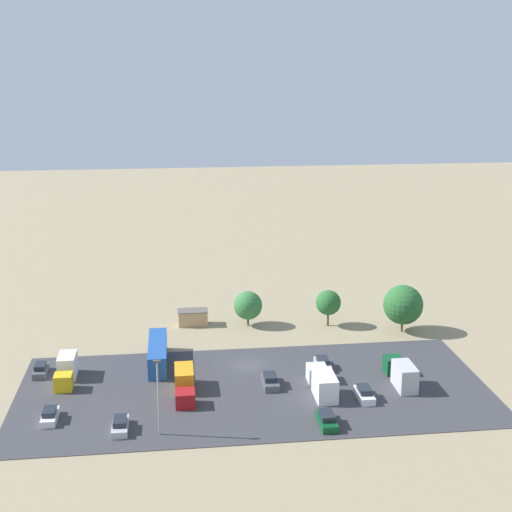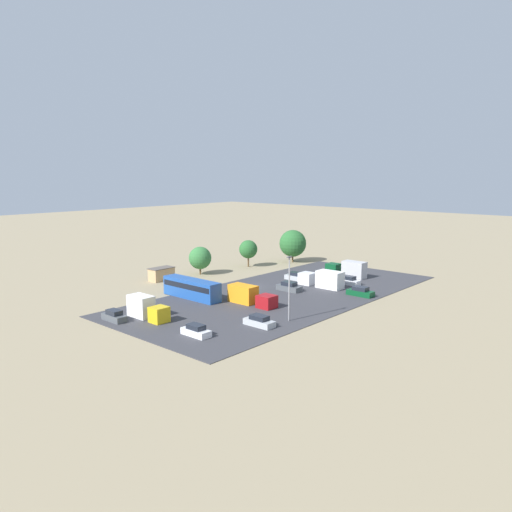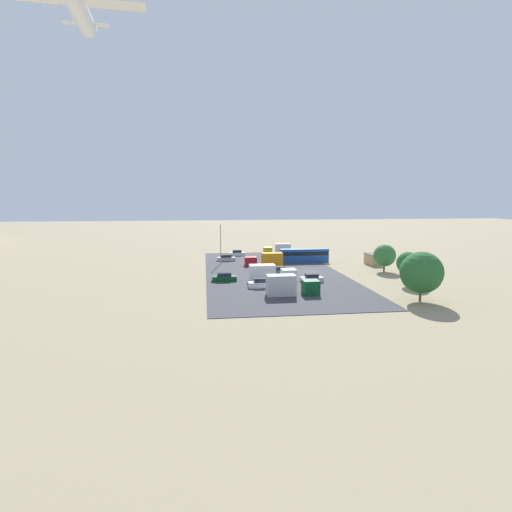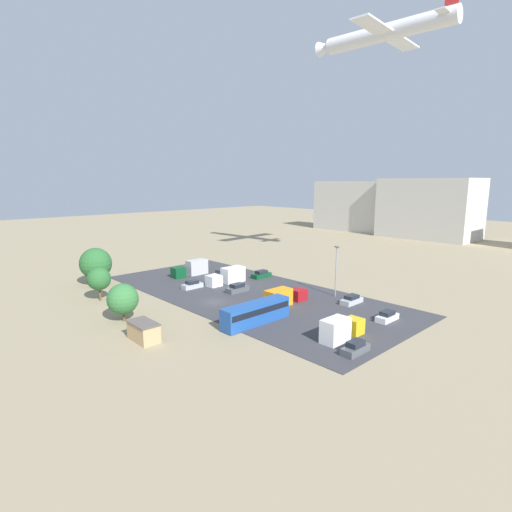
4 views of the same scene
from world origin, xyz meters
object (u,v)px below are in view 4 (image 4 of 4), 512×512
Objects in this scene: parked_car_1 at (261,275)px; parked_truck_0 at (192,269)px; shed_building at (144,331)px; parked_car_5 at (222,274)px; airplane at (382,34)px; parked_car_6 at (387,317)px; parked_truck_2 at (228,276)px; bus at (256,312)px; parked_car_4 at (355,348)px; parked_truck_3 at (284,297)px; parked_car_3 at (352,300)px; parked_truck_1 at (341,329)px; parked_car_2 at (237,288)px; parked_car_0 at (192,285)px.

parked_car_1 is 0.54× the size of parked_truck_0.
shed_building is 37.56m from parked_truck_0.
airplane is (16.53, 33.65, 52.86)m from parked_car_5.
parked_car_6 is 45.76m from parked_truck_0.
parked_truck_2 is at bearing -25.16° from parked_car_5.
bus is at bearing 134.55° from parked_car_1.
parked_truck_0 is (-48.83, 8.89, 0.86)m from parked_car_4.
airplane is at bearing 94.04° from shed_building.
parked_car_1 is (-20.28, 20.60, -1.07)m from bus.
parked_truck_3 is (1.99, 25.34, 0.11)m from shed_building.
parked_truck_1 reaches higher than parked_car_3.
parked_truck_0 is 0.26× the size of airplane.
parked_car_3 is at bearing 74.06° from shed_building.
parked_truck_0 reaches higher than parked_truck_3.
parked_truck_0 reaches higher than parked_car_6.
bus is 12.97m from parked_truck_1.
parked_truck_0 reaches higher than parked_truck_1.
parked_truck_3 reaches higher than parked_car_4.
parked_truck_1 is (32.60, -16.54, 0.79)m from parked_car_1.
parked_truck_0 is at bearing -4.87° from parked_car_2.
bus is 2.83× the size of parked_car_0.
parked_truck_2 is at bearing 5.61° from parked_car_6.
parked_truck_0 is 67.97m from airplane.
shed_building is 1.09× the size of parked_car_2.
shed_building is at bearing -105.94° from parked_car_3.
parked_car_2 is (-9.47, 24.50, -0.53)m from shed_building.
parked_car_4 is 49.64m from parked_truck_0.
shed_building is at bearing 120.24° from parked_truck_2.
parked_truck_2 is (-6.53, 2.94, 0.77)m from parked_car_2.
parked_car_0 is 10.62m from parked_car_5.
bus reaches higher than parked_car_5.
parked_truck_2 is at bearing -165.26° from parked_car_3.
parked_car_5 is (-3.32, 10.08, 0.04)m from parked_car_0.
parked_car_0 is 0.48× the size of parked_truck_2.
parked_car_2 is 0.52× the size of parked_truck_3.
parked_car_6 is (8.62, -3.40, -0.00)m from parked_car_3.
parked_car_3 is at bearing -158.84° from airplane.
parked_car_4 is 0.13× the size of airplane.
parked_truck_0 is at bearing 146.26° from parked_car_0.
shed_building is 1.12× the size of parked_car_5.
parked_car_6 is 0.48× the size of parked_truck_2.
parked_car_3 is 9.26m from parked_car_6.
airplane is at bearing 101.80° from bus.
parked_truck_0 reaches higher than parked_car_0.
parked_car_0 is at bearing 131.90° from shed_building.
parked_car_0 is 20.48m from parked_truck_3.
parked_truck_0 is at bearing -167.44° from parked_car_3.
parked_truck_1 is (27.35, -5.09, 0.77)m from parked_car_2.
parked_truck_3 is at bearing -10.96° from parked_car_5.
parked_car_3 is at bearing -55.06° from parked_car_4.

